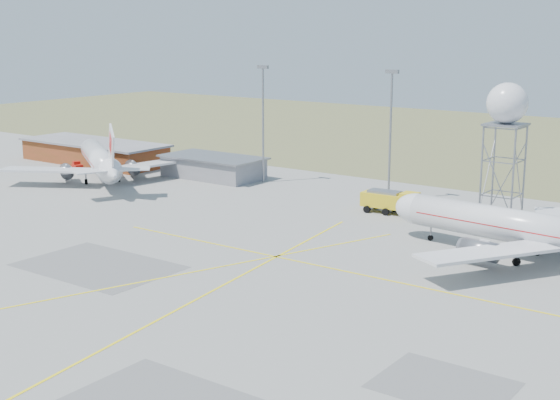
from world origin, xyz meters
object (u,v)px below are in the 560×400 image
Objects in this scene: airliner_far at (101,161)px; fire_truck at (392,203)px; baggage_tug at (77,167)px; radar_tower at (504,148)px; airliner_main at (518,228)px.

fire_truck is at bearing -136.73° from airliner_far.
airliner_far reaches higher than baggage_tug.
radar_tower reaches higher than fire_truck.
airliner_far is at bearing -174.06° from fire_truck.
airliner_far is 3.70× the size of fire_truck.
baggage_tug is at bearing 1.26° from airliner_main.
radar_tower is (69.40, 9.88, 7.36)m from airliner_far.
airliner_main is at bearing 15.19° from baggage_tug.
airliner_main is 88.46m from baggage_tug.
baggage_tug is at bearing -176.16° from radar_tower.
airliner_far is 13.00m from baggage_tug.
airliner_main is at bearing -30.04° from fire_truck.
baggage_tug is at bearing -179.54° from fire_truck.
fire_truck is (-22.79, 11.55, -2.08)m from airliner_main.
baggage_tug is at bearing 13.64° from airliner_far.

